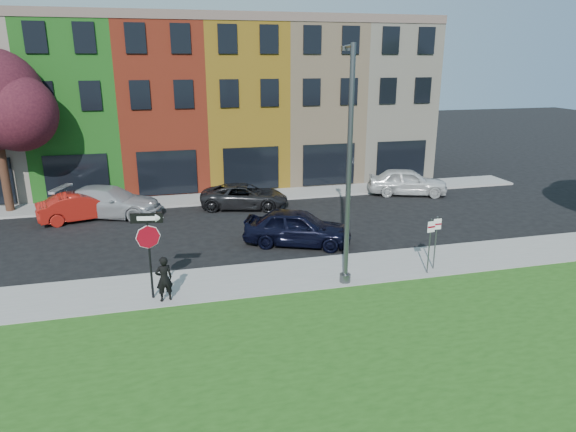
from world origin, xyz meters
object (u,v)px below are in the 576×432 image
object	(u,v)px
stop_sign	(148,238)
man	(164,279)
sedan_near	(298,227)
street_lamp	(348,168)

from	to	relation	value
stop_sign	man	bearing A→B (deg)	-25.73
man	sedan_near	world-z (taller)	man
man	street_lamp	xyz separation A→B (m)	(6.46, 0.11, 3.41)
man	sedan_near	xyz separation A→B (m)	(5.85, 4.46, -0.10)
man	sedan_near	size ratio (longest dim) A/B	0.31
stop_sign	street_lamp	xyz separation A→B (m)	(6.87, -0.18, 2.04)
man	sedan_near	bearing A→B (deg)	-156.87
stop_sign	man	xyz separation A→B (m)	(0.41, -0.29, -1.37)
sedan_near	street_lamp	world-z (taller)	street_lamp
stop_sign	man	size ratio (longest dim) A/B	1.92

